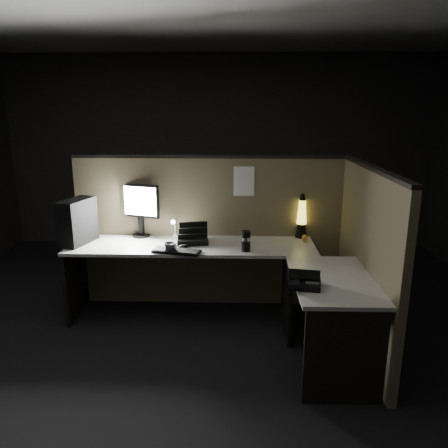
{
  "coord_description": "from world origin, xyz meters",
  "views": [
    {
      "loc": [
        0.27,
        -3.29,
        1.97
      ],
      "look_at": [
        0.16,
        0.35,
        1.0
      ],
      "focal_mm": 35.0,
      "sensor_mm": 36.0,
      "label": 1
    }
  ],
  "objects_px": {
    "desk_phone": "(304,279)",
    "keyboard": "(177,251)",
    "pc_tower": "(77,221)",
    "monitor": "(140,205)",
    "lava_lamp": "(302,219)"
  },
  "relations": [
    {
      "from": "monitor",
      "to": "desk_phone",
      "type": "xyz_separation_m",
      "value": [
        1.44,
        -1.23,
        -0.27
      ]
    },
    {
      "from": "pc_tower",
      "to": "desk_phone",
      "type": "xyz_separation_m",
      "value": [
        1.98,
        -0.98,
        -0.16
      ]
    },
    {
      "from": "monitor",
      "to": "pc_tower",
      "type": "bearing_deg",
      "value": -137.61
    },
    {
      "from": "keyboard",
      "to": "desk_phone",
      "type": "relative_size",
      "value": 1.69
    },
    {
      "from": "pc_tower",
      "to": "lava_lamp",
      "type": "distance_m",
      "value": 2.14
    },
    {
      "from": "monitor",
      "to": "keyboard",
      "type": "relative_size",
      "value": 1.22
    },
    {
      "from": "monitor",
      "to": "lava_lamp",
      "type": "height_order",
      "value": "monitor"
    },
    {
      "from": "keyboard",
      "to": "lava_lamp",
      "type": "relative_size",
      "value": 0.98
    },
    {
      "from": "pc_tower",
      "to": "monitor",
      "type": "bearing_deg",
      "value": 40.78
    },
    {
      "from": "monitor",
      "to": "lava_lamp",
      "type": "xyz_separation_m",
      "value": [
        1.59,
        0.0,
        -0.13
      ]
    },
    {
      "from": "desk_phone",
      "to": "keyboard",
      "type": "bearing_deg",
      "value": 154.21
    },
    {
      "from": "desk_phone",
      "to": "monitor",
      "type": "bearing_deg",
      "value": 149.05
    },
    {
      "from": "pc_tower",
      "to": "keyboard",
      "type": "distance_m",
      "value": 1.01
    },
    {
      "from": "lava_lamp",
      "to": "desk_phone",
      "type": "distance_m",
      "value": 1.25
    },
    {
      "from": "lava_lamp",
      "to": "keyboard",
      "type": "bearing_deg",
      "value": -156.32
    }
  ]
}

